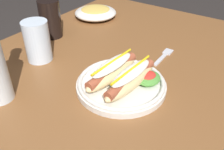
% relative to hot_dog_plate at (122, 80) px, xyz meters
% --- Properties ---
extents(dining_table, '(1.40, 0.80, 0.74)m').
position_rel_hot_dog_plate_xyz_m(dining_table, '(-0.05, 0.12, -0.13)').
color(dining_table, brown).
rests_on(dining_table, ground_plane).
extents(hot_dog_plate, '(0.24, 0.24, 0.08)m').
position_rel_hot_dog_plate_xyz_m(hot_dog_plate, '(0.00, 0.00, 0.00)').
color(hot_dog_plate, silver).
rests_on(hot_dog_plate, dining_table).
extents(fork, '(0.12, 0.03, 0.00)m').
position_rel_hot_dog_plate_xyz_m(fork, '(0.22, -0.02, -0.02)').
color(fork, silver).
rests_on(fork, dining_table).
extents(soda_cup, '(0.08, 0.08, 0.14)m').
position_rel_hot_dog_plate_xyz_m(soda_cup, '(0.12, 0.39, 0.04)').
color(soda_cup, black).
rests_on(soda_cup, dining_table).
extents(water_cup, '(0.08, 0.08, 0.13)m').
position_rel_hot_dog_plate_xyz_m(water_cup, '(-0.02, 0.30, 0.04)').
color(water_cup, silver).
rests_on(water_cup, dining_table).
extents(side_bowl, '(0.18, 0.18, 0.05)m').
position_rel_hot_dog_plate_xyz_m(side_bowl, '(0.36, 0.37, -0.00)').
color(side_bowl, silver).
rests_on(side_bowl, dining_table).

